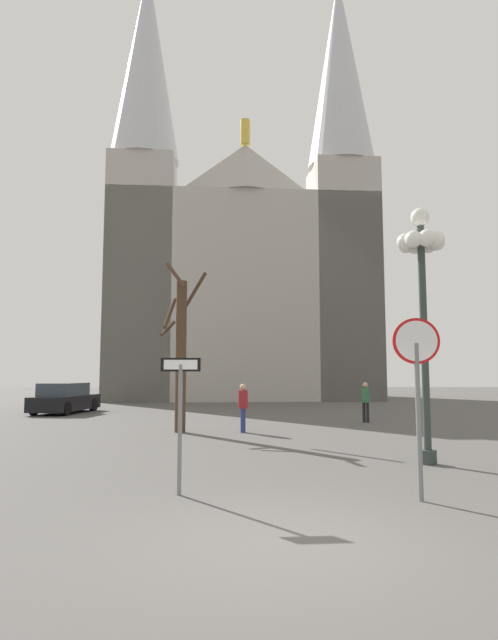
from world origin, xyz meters
name	(u,v)px	position (x,y,z in m)	size (l,w,h in m)	color
ground_plane	(287,545)	(0.00, 0.00, 0.00)	(120.00, 120.00, 0.00)	#514F4C
cathedral	(243,257)	(-0.24, 31.92, 10.54)	(19.50, 11.29, 32.94)	#ADA89E
stop_sign	(417,373)	(2.25, 1.95, 1.96)	(0.73, 0.14, 2.83)	slate
one_way_arrow_sign	(180,407)	(-1.52, 2.43, 1.40)	(0.66, 0.07, 2.21)	slate
street_lamp	(422,270)	(3.53, 5.11, 4.24)	(1.08, 1.08, 5.66)	#2D3833
bare_tree	(181,350)	(-2.48, 11.10, 2.72)	(1.54, 1.43, 5.64)	#473323
parked_car_near_black	(65,399)	(-8.89, 19.05, 0.67)	(2.37, 4.37, 1.44)	black
pedestrian_walking	(366,398)	(4.45, 14.23, 0.94)	(0.32, 0.32, 1.56)	black
pedestrian_standing	(243,403)	(-0.40, 10.99, 0.95)	(0.32, 0.32, 1.58)	navy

